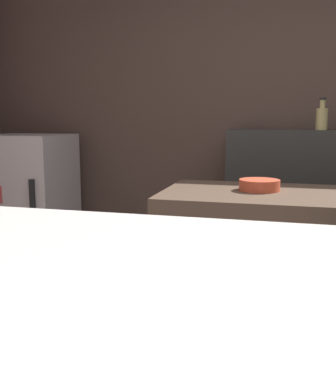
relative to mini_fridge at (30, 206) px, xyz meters
The scene contains 5 objects.
wall_back 2.25m from the mini_fridge, 12.38° to the left, with size 5.20×0.10×2.70m, color brown.
back_shelf 1.99m from the mini_fridge, ahead, with size 0.98×0.36×1.13m, color #3C3B36.
mini_fridge is the anchor object (origin of this frame).
mixing_bowl 2.05m from the mini_fridge, 28.48° to the right, with size 0.18×0.18×0.05m, color #CA4D30.
bottle_hot_sauce 2.20m from the mini_fridge, ahead, with size 0.07×0.07×0.20m.
Camera 1 is at (-0.17, -1.22, 1.20)m, focal length 41.87 mm.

